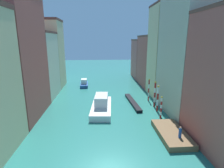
# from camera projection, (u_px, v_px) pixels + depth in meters

# --- Properties ---
(ground_plane) EXTENTS (154.00, 154.00, 0.00)m
(ground_plane) POSITION_uv_depth(u_px,v_px,m) (103.00, 96.00, 41.94)
(ground_plane) COLOR #28756B
(building_left_1) EXTENTS (6.53, 12.11, 20.62)m
(building_left_1) POSITION_uv_depth(u_px,v_px,m) (16.00, 55.00, 28.59)
(building_left_1) COLOR #B25147
(building_left_1) RESTS_ON ground
(building_left_2) EXTENTS (6.53, 9.89, 14.47)m
(building_left_2) POSITION_uv_depth(u_px,v_px,m) (40.00, 65.00, 39.90)
(building_left_2) COLOR beige
(building_left_2) RESTS_ON ground
(building_left_3) EXTENTS (6.53, 8.10, 17.93)m
(building_left_3) POSITION_uv_depth(u_px,v_px,m) (50.00, 54.00, 48.28)
(building_left_3) COLOR beige
(building_left_3) RESTS_ON ground
(building_right_1) EXTENTS (6.53, 12.13, 21.59)m
(building_right_1) POSITION_uv_depth(u_px,v_px,m) (187.00, 51.00, 30.39)
(building_right_1) COLOR #BCB299
(building_right_1) RESTS_ON ground
(building_right_2) EXTENTS (6.53, 7.64, 20.14)m
(building_right_2) POSITION_uv_depth(u_px,v_px,m) (165.00, 52.00, 40.32)
(building_right_2) COLOR beige
(building_right_2) RESTS_ON ground
(building_right_3) EXTENTS (6.53, 11.84, 13.90)m
(building_right_3) POSITION_uv_depth(u_px,v_px,m) (152.00, 61.00, 50.48)
(building_right_3) COLOR #B25147
(building_right_3) RESTS_ON ground
(building_right_4) EXTENTS (6.53, 10.36, 12.88)m
(building_right_4) POSITION_uv_depth(u_px,v_px,m) (143.00, 59.00, 61.50)
(building_right_4) COLOR #B25147
(building_right_4) RESTS_ON ground
(waterfront_dock) EXTENTS (3.52, 7.43, 0.75)m
(waterfront_dock) POSITION_uv_depth(u_px,v_px,m) (171.00, 133.00, 24.33)
(waterfront_dock) COLOR brown
(waterfront_dock) RESTS_ON ground
(person_on_dock) EXTENTS (0.36, 0.36, 1.49)m
(person_on_dock) POSITION_uv_depth(u_px,v_px,m) (180.00, 133.00, 22.45)
(person_on_dock) COLOR #234C93
(person_on_dock) RESTS_ON waterfront_dock
(mooring_pole_0) EXTENTS (0.33, 0.33, 3.83)m
(mooring_pole_0) POSITION_uv_depth(u_px,v_px,m) (161.00, 107.00, 29.51)
(mooring_pole_0) COLOR red
(mooring_pole_0) RESTS_ON ground
(mooring_pole_1) EXTENTS (0.38, 0.38, 4.87)m
(mooring_pole_1) POSITION_uv_depth(u_px,v_px,m) (158.00, 98.00, 32.24)
(mooring_pole_1) COLOR red
(mooring_pole_1) RESTS_ON ground
(mooring_pole_2) EXTENTS (0.37, 0.37, 5.08)m
(mooring_pole_2) POSITION_uv_depth(u_px,v_px,m) (155.00, 94.00, 34.51)
(mooring_pole_2) COLOR red
(mooring_pole_2) RESTS_ON ground
(mooring_pole_3) EXTENTS (0.30, 0.30, 4.77)m
(mooring_pole_3) POSITION_uv_depth(u_px,v_px,m) (149.00, 90.00, 38.09)
(mooring_pole_3) COLOR red
(mooring_pole_3) RESTS_ON ground
(vaporetto_white) EXTENTS (4.15, 10.29, 2.95)m
(vaporetto_white) POSITION_uv_depth(u_px,v_px,m) (101.00, 105.00, 33.02)
(vaporetto_white) COLOR white
(vaporetto_white) RESTS_ON ground
(gondola_black) EXTENTS (1.75, 10.30, 0.53)m
(gondola_black) POSITION_uv_depth(u_px,v_px,m) (133.00, 102.00, 36.82)
(gondola_black) COLOR black
(gondola_black) RESTS_ON ground
(motorboat_0) EXTENTS (2.40, 5.78, 2.04)m
(motorboat_0) POSITION_uv_depth(u_px,v_px,m) (84.00, 84.00, 50.48)
(motorboat_0) COLOR #234C93
(motorboat_0) RESTS_ON ground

